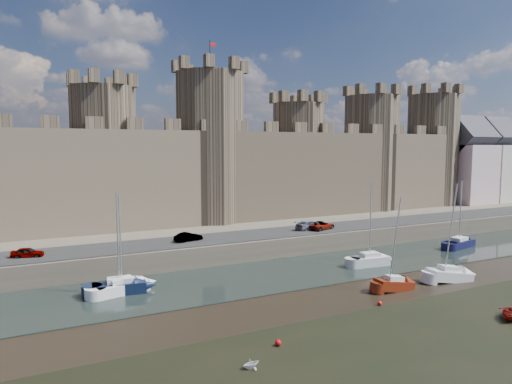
% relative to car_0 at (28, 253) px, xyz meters
% --- Properties ---
extents(ground, '(160.00, 160.00, 0.00)m').
position_rel_car_0_xyz_m(ground, '(24.18, -33.63, -3.05)').
color(ground, black).
rests_on(ground, ground).
extents(water_channel, '(160.00, 12.00, 0.08)m').
position_rel_car_0_xyz_m(water_channel, '(24.18, -9.63, -3.01)').
color(water_channel, black).
rests_on(water_channel, ground).
extents(quay, '(160.00, 60.00, 2.50)m').
position_rel_car_0_xyz_m(quay, '(24.18, 26.37, -1.80)').
color(quay, '#4C443A').
rests_on(quay, ground).
extents(road, '(160.00, 7.00, 0.10)m').
position_rel_car_0_xyz_m(road, '(24.18, 0.37, -0.50)').
color(road, black).
rests_on(road, quay).
extents(castle, '(108.50, 11.00, 29.00)m').
position_rel_car_0_xyz_m(castle, '(23.54, 14.37, 8.62)').
color(castle, '#42382B').
rests_on(castle, quay).
extents(townhouses, '(35.50, 9.05, 18.13)m').
position_rel_car_0_xyz_m(townhouses, '(95.68, 12.37, 7.54)').
color(townhouses, beige).
rests_on(townhouses, quay).
extents(car_0, '(3.45, 2.12, 1.10)m').
position_rel_car_0_xyz_m(car_0, '(0.00, 0.00, 0.00)').
color(car_0, gray).
rests_on(car_0, quay).
extents(car_1, '(3.73, 2.07, 1.17)m').
position_rel_car_0_xyz_m(car_1, '(17.76, 0.26, 0.03)').
color(car_1, gray).
rests_on(car_1, quay).
extents(car_2, '(4.81, 2.59, 1.33)m').
position_rel_car_0_xyz_m(car_2, '(35.69, 0.42, 0.11)').
color(car_2, gray).
rests_on(car_2, quay).
extents(car_3, '(4.84, 3.35, 1.23)m').
position_rel_car_0_xyz_m(car_3, '(37.10, -0.30, 0.07)').
color(car_3, gray).
rests_on(car_3, quay).
extents(sailboat_0, '(5.42, 3.10, 9.55)m').
position_rel_car_0_xyz_m(sailboat_0, '(8.06, -8.85, -2.29)').
color(sailboat_0, white).
rests_on(sailboat_0, ground).
extents(sailboat_1, '(5.14, 2.50, 9.92)m').
position_rel_car_0_xyz_m(sailboat_1, '(7.84, -8.84, -2.26)').
color(sailboat_1, black).
rests_on(sailboat_1, ground).
extents(sailboat_2, '(4.86, 2.34, 10.11)m').
position_rel_car_0_xyz_m(sailboat_2, '(36.37, -11.44, -2.24)').
color(sailboat_2, silver).
rests_on(sailboat_2, ground).
extents(sailboat_3, '(5.66, 3.14, 9.37)m').
position_rel_car_0_xyz_m(sailboat_3, '(54.19, -9.31, -2.31)').
color(sailboat_3, black).
rests_on(sailboat_3, ground).
extents(sailboat_4, '(4.07, 1.80, 9.31)m').
position_rel_car_0_xyz_m(sailboat_4, '(32.46, -19.69, -2.35)').
color(sailboat_4, '#661C0B').
rests_on(sailboat_4, ground).
extents(sailboat_5, '(5.07, 2.73, 10.37)m').
position_rel_car_0_xyz_m(sailboat_5, '(39.91, -19.92, -2.30)').
color(sailboat_5, silver).
rests_on(sailboat_5, ground).
extents(dinghy_3, '(1.30, 1.14, 0.64)m').
position_rel_car_0_xyz_m(dinghy_3, '(12.80, -27.80, -2.73)').
color(dinghy_3, silver).
rests_on(dinghy_3, ground).
extents(dinghy_4, '(4.11, 3.61, 0.71)m').
position_rel_car_0_xyz_m(dinghy_4, '(35.84, -29.78, -2.70)').
color(dinghy_4, maroon).
rests_on(dinghy_4, ground).
extents(buoy_1, '(0.46, 0.46, 0.46)m').
position_rel_car_0_xyz_m(buoy_1, '(15.98, -25.67, -2.82)').
color(buoy_1, red).
rests_on(buoy_1, ground).
extents(buoy_3, '(0.40, 0.40, 0.40)m').
position_rel_car_0_xyz_m(buoy_3, '(28.23, -22.43, -2.85)').
color(buoy_3, red).
rests_on(buoy_3, ground).
extents(buoy_5, '(0.41, 0.41, 0.41)m').
position_rel_car_0_xyz_m(buoy_5, '(36.30, -29.03, -2.84)').
color(buoy_5, '#D34309').
rests_on(buoy_5, ground).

